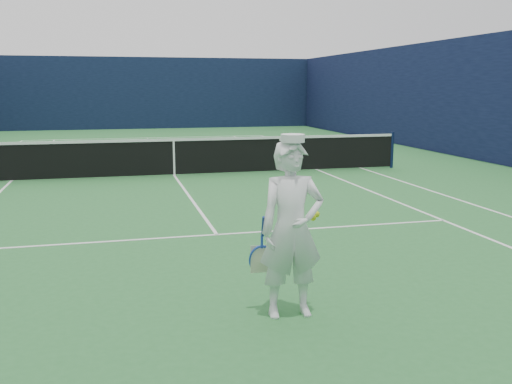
# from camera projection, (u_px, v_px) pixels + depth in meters

# --- Properties ---
(ground) EXTENTS (80.00, 80.00, 0.00)m
(ground) POSITION_uv_depth(u_px,v_px,m) (174.00, 176.00, 15.32)
(ground) COLOR #286A30
(ground) RESTS_ON ground
(court_markings) EXTENTS (11.03, 23.83, 0.01)m
(court_markings) POSITION_uv_depth(u_px,v_px,m) (174.00, 176.00, 15.32)
(court_markings) COLOR white
(court_markings) RESTS_ON ground
(windscreen_fence) EXTENTS (20.12, 36.12, 4.00)m
(windscreen_fence) POSITION_uv_depth(u_px,v_px,m) (172.00, 101.00, 14.96)
(windscreen_fence) COLOR #0D1732
(windscreen_fence) RESTS_ON ground
(tennis_net) EXTENTS (12.88, 0.09, 1.07)m
(tennis_net) POSITION_uv_depth(u_px,v_px,m) (174.00, 155.00, 15.22)
(tennis_net) COLOR #141E4C
(tennis_net) RESTS_ON ground
(tennis_player) EXTENTS (0.76, 0.49, 1.90)m
(tennis_player) POSITION_uv_depth(u_px,v_px,m) (292.00, 229.00, 5.83)
(tennis_player) COLOR white
(tennis_player) RESTS_ON ground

